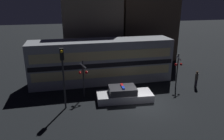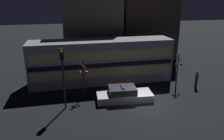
# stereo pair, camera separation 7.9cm
# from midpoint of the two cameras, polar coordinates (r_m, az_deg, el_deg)

# --- Properties ---
(ground_plane) EXTENTS (120.00, 120.00, 0.00)m
(ground_plane) POSITION_cam_midpoint_polar(r_m,az_deg,el_deg) (18.65, 9.30, -9.20)
(ground_plane) COLOR black
(train) EXTENTS (14.58, 3.03, 4.47)m
(train) POSITION_cam_midpoint_polar(r_m,az_deg,el_deg) (22.80, -2.64, 2.34)
(train) COLOR #999EA5
(train) RESTS_ON ground_plane
(police_car) EXTENTS (4.94, 2.25, 1.35)m
(police_car) POSITION_cam_midpoint_polar(r_m,az_deg,el_deg) (19.21, 3.24, -6.45)
(police_car) COLOR silver
(police_car) RESTS_ON ground_plane
(pedestrian) EXTENTS (0.29, 0.29, 1.71)m
(pedestrian) POSITION_cam_midpoint_polar(r_m,az_deg,el_deg) (23.13, 21.30, -2.27)
(pedestrian) COLOR #2D2833
(pedestrian) RESTS_ON ground_plane
(crossing_signal_near) EXTENTS (0.80, 0.31, 3.45)m
(crossing_signal_near) POSITION_cam_midpoint_polar(r_m,az_deg,el_deg) (22.16, 16.91, 0.49)
(crossing_signal_near) COLOR #2D2D33
(crossing_signal_near) RESTS_ON ground_plane
(crossing_signal_far) EXTENTS (0.80, 0.31, 3.39)m
(crossing_signal_far) POSITION_cam_midpoint_polar(r_m,az_deg,el_deg) (19.32, -7.39, -1.59)
(crossing_signal_far) COLOR #2D2D33
(crossing_signal_far) RESTS_ON ground_plane
(traffic_light_corner) EXTENTS (0.30, 0.46, 4.99)m
(traffic_light_corner) POSITION_cam_midpoint_polar(r_m,az_deg,el_deg) (17.15, -12.63, 0.43)
(traffic_light_corner) COLOR #2D2D33
(traffic_light_corner) RESTS_ON ground_plane
(building_left) EXTENTS (7.14, 6.36, 10.62)m
(building_left) POSITION_cam_midpoint_polar(r_m,az_deg,el_deg) (29.02, -5.46, 12.01)
(building_left) COLOR #726656
(building_left) RESTS_ON ground_plane
(building_center) EXTENTS (7.57, 6.91, 10.74)m
(building_center) POSITION_cam_midpoint_polar(r_m,az_deg,el_deg) (32.72, 8.59, 12.75)
(building_center) COLOR brown
(building_center) RESTS_ON ground_plane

